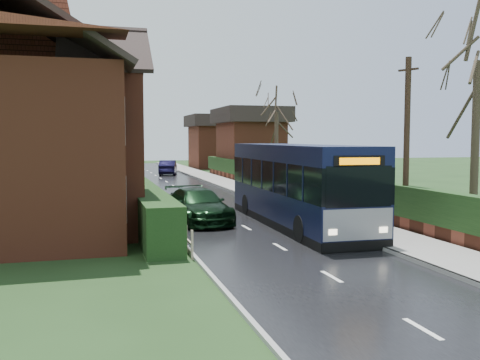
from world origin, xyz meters
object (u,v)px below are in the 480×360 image
object	(u,v)px
bus	(297,186)
bus_stop_sign	(288,177)
telegraph_pole	(407,144)
brick_house	(21,120)
car_silver	(193,201)
car_green	(198,206)

from	to	relation	value
bus	bus_stop_sign	distance (m)	3.77
bus_stop_sign	telegraph_pole	world-z (taller)	telegraph_pole
bus_stop_sign	brick_house	bearing A→B (deg)	178.23
telegraph_pole	bus	bearing A→B (deg)	122.89
car_silver	car_green	xyz separation A→B (m)	(-0.10, -1.83, -0.01)
brick_house	car_green	xyz separation A→B (m)	(7.13, -0.78, -3.64)
brick_house	telegraph_pole	size ratio (longest dim) A/B	2.16
bus_stop_sign	car_silver	bearing A→B (deg)	172.14
bus_stop_sign	telegraph_pole	bearing A→B (deg)	-72.84
brick_house	telegraph_pole	xyz separation A→B (m)	(14.53, -5.10, -0.96)
bus	car_silver	distance (m)	5.36
brick_house	car_green	distance (m)	8.05
car_silver	car_green	size ratio (longest dim) A/B	0.87
car_green	telegraph_pole	world-z (taller)	telegraph_pole
bus	telegraph_pole	size ratio (longest dim) A/B	1.65
bus	car_silver	xyz separation A→B (m)	(-3.70, 3.77, -0.93)
car_green	telegraph_pole	xyz separation A→B (m)	(7.40, -4.33, 2.69)
brick_house	telegraph_pole	distance (m)	15.43
car_green	bus	bearing A→B (deg)	-32.83
car_silver	bus_stop_sign	distance (m)	4.81
car_silver	bus_stop_sign	bearing A→B (deg)	9.62
bus	telegraph_pole	bearing A→B (deg)	-32.73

